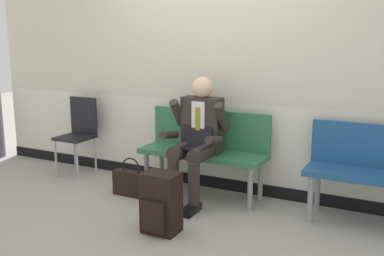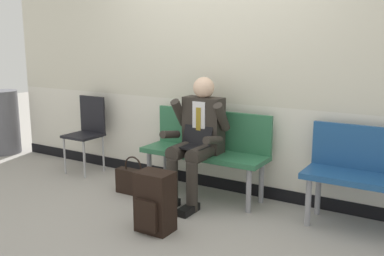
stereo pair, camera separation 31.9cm
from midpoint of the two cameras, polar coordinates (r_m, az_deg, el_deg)
name	(u,v)px [view 1 (the left image)]	position (r m, az deg, el deg)	size (l,w,h in m)	color
ground_plane	(185,206)	(4.33, -3.06, -10.07)	(18.00, 18.00, 0.00)	#9E9991
station_wall	(215,61)	(4.63, 1.01, 8.71)	(5.95, 0.14, 2.75)	beige
bench_with_person	(205,146)	(4.49, -0.32, -2.31)	(1.30, 0.42, 0.87)	#2D6B47
bench_empty	(381,167)	(4.03, 21.18, -4.79)	(1.22, 0.42, 0.86)	navy
person_seated	(197,137)	(4.29, -1.53, -1.15)	(0.57, 0.70, 1.22)	#2D2823
backpack	(161,203)	(3.72, -6.57, -9.70)	(0.30, 0.26, 0.51)	black
handbag	(131,183)	(4.61, -9.85, -7.02)	(0.40, 0.11, 0.41)	black
folding_chair	(79,129)	(5.40, -16.03, -0.10)	(0.38, 0.38, 0.91)	black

